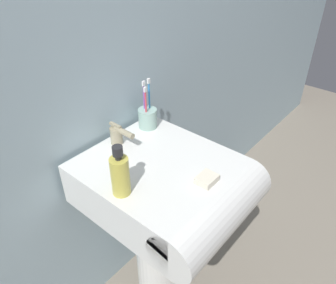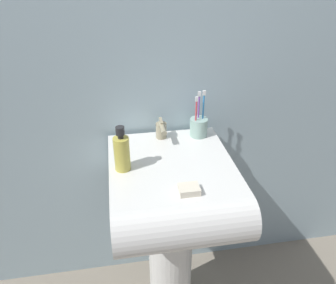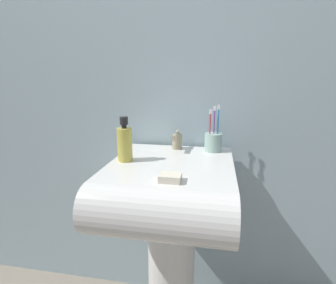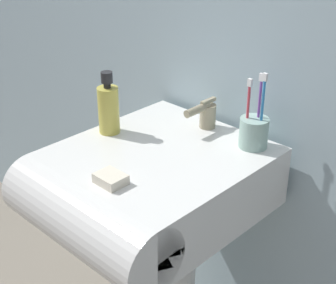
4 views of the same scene
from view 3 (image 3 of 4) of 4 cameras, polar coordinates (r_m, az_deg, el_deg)
name	(u,v)px [view 3 (image 3 of 4)]	position (r m, az deg, el deg)	size (l,w,h in m)	color
wall_back	(182,76)	(1.28, 3.17, 14.25)	(5.00, 0.05, 2.40)	#9EB7C1
sink_pedestal	(171,273)	(1.30, 0.74, -26.64)	(0.20, 0.20, 0.70)	white
sink_basin	(169,188)	(1.01, 0.20, -10.08)	(0.48, 0.59, 0.17)	white
faucet	(177,140)	(1.21, 1.94, 0.41)	(0.05, 0.12, 0.09)	tan
toothbrush_cup	(213,141)	(1.20, 9.82, 0.15)	(0.08, 0.08, 0.21)	#99BFB2
soap_bottle	(125,143)	(1.05, -9.40, -0.21)	(0.06, 0.06, 0.18)	gold
bar_soap	(170,178)	(0.85, 0.50, -7.80)	(0.07, 0.06, 0.02)	silver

